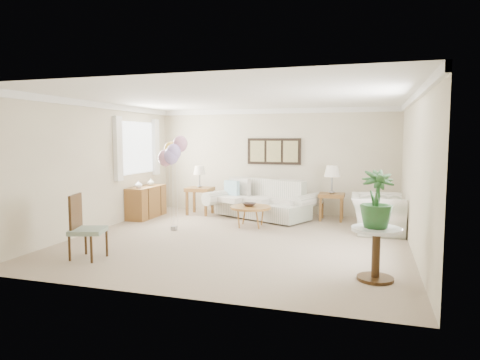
{
  "coord_description": "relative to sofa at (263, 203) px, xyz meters",
  "views": [
    {
      "loc": [
        2.3,
        -7.45,
        1.87
      ],
      "look_at": [
        -0.16,
        0.6,
        1.05
      ],
      "focal_mm": 32.0,
      "sensor_mm": 36.0,
      "label": 1
    }
  ],
  "objects": [
    {
      "name": "end_table_left",
      "position": [
        -1.6,
        0.0,
        0.2
      ],
      "size": [
        0.61,
        0.56,
        0.67
      ],
      "color": "brown",
      "rests_on": "ground"
    },
    {
      "name": "credenza",
      "position": [
        -2.66,
        -0.75,
        0.01
      ],
      "size": [
        0.46,
        1.2,
        0.74
      ],
      "color": "brown",
      "rests_on": "ground"
    },
    {
      "name": "lamp_right",
      "position": [
        1.58,
        0.16,
        0.75
      ],
      "size": [
        0.36,
        0.36,
        0.64
      ],
      "color": "gray",
      "rests_on": "end_table_right"
    },
    {
      "name": "end_table_right",
      "position": [
        1.58,
        0.16,
        0.16
      ],
      "size": [
        0.57,
        0.52,
        0.62
      ],
      "color": "brown",
      "rests_on": "ground"
    },
    {
      "name": "side_table",
      "position": [
        2.5,
        -3.9,
        0.18
      ],
      "size": [
        0.65,
        0.65,
        0.71
      ],
      "color": "silver",
      "rests_on": "ground"
    },
    {
      "name": "armchair",
      "position": [
        2.56,
        -0.86,
        0.02
      ],
      "size": [
        1.04,
        1.18,
        0.75
      ],
      "primitive_type": "imported",
      "rotation": [
        0.0,
        0.0,
        1.6
      ],
      "color": "silver",
      "rests_on": "ground"
    },
    {
      "name": "accent_chair",
      "position": [
        -1.84,
        -4.14,
        0.17
      ],
      "size": [
        0.62,
        0.62,
        1.0
      ],
      "color": "gray",
      "rests_on": "ground"
    },
    {
      "name": "vase_white",
      "position": [
        -2.64,
        -1.12,
        0.47
      ],
      "size": [
        0.17,
        0.17,
        0.18
      ],
      "primitive_type": "imported",
      "rotation": [
        0.0,
        0.0,
        -0.0
      ],
      "color": "white",
      "rests_on": "credenza"
    },
    {
      "name": "sofa",
      "position": [
        0.0,
        0.0,
        0.0
      ],
      "size": [
        2.79,
        1.78,
        0.9
      ],
      "color": "silver",
      "rests_on": "ground"
    },
    {
      "name": "coffee_table",
      "position": [
        0.0,
        -1.07,
        0.05
      ],
      "size": [
        0.87,
        0.87,
        0.44
      ],
      "color": "olive",
      "rests_on": "ground"
    },
    {
      "name": "balloon_cluster",
      "position": [
        -1.4,
        -1.89,
        1.24
      ],
      "size": [
        0.56,
        0.55,
        1.93
      ],
      "color": "gray",
      "rests_on": "ground"
    },
    {
      "name": "lamp_left",
      "position": [
        -1.6,
        0.0,
        0.72
      ],
      "size": [
        0.3,
        0.3,
        0.53
      ],
      "color": "gray",
      "rests_on": "end_table_left"
    },
    {
      "name": "ground_plane",
      "position": [
        0.1,
        -2.25,
        -0.36
      ],
      "size": [
        6.0,
        6.0,
        0.0
      ],
      "primitive_type": "plane",
      "color": "tan"
    },
    {
      "name": "vase_sage",
      "position": [
        -2.64,
        -0.54,
        0.47
      ],
      "size": [
        0.21,
        0.21,
        0.17
      ],
      "primitive_type": "imported",
      "rotation": [
        0.0,
        0.0,
        0.31
      ],
      "color": "#B6BBAE",
      "rests_on": "credenza"
    },
    {
      "name": "room_shell",
      "position": [
        -0.01,
        -2.15,
        1.27
      ],
      "size": [
        6.04,
        6.04,
        2.6
      ],
      "color": "beige",
      "rests_on": "ground"
    },
    {
      "name": "potted_plant",
      "position": [
        2.49,
        -3.91,
        0.73
      ],
      "size": [
        0.51,
        0.51,
        0.75
      ],
      "primitive_type": "imported",
      "rotation": [
        0.0,
        0.0,
        0.26
      ],
      "color": "#284B25",
      "rests_on": "side_table"
    },
    {
      "name": "decor_bowl",
      "position": [
        -0.03,
        -1.06,
        0.12
      ],
      "size": [
        0.28,
        0.28,
        0.07
      ],
      "primitive_type": "imported",
      "rotation": [
        0.0,
        0.0,
        0.03
      ],
      "color": "#2D221E",
      "rests_on": "coffee_table"
    },
    {
      "name": "wall_art_triptych",
      "position": [
        0.1,
        0.72,
        1.19
      ],
      "size": [
        1.35,
        0.06,
        0.65
      ],
      "color": "black",
      "rests_on": "ground"
    }
  ]
}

